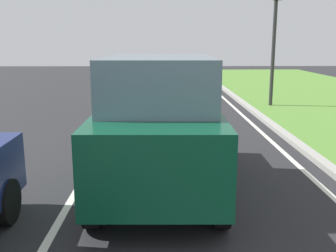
% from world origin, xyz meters
% --- Properties ---
extents(ground_plane, '(60.00, 60.00, 0.00)m').
position_xyz_m(ground_plane, '(0.00, 14.00, 0.00)').
color(ground_plane, '#262628').
extents(lane_line_center, '(0.12, 32.00, 0.01)m').
position_xyz_m(lane_line_center, '(-0.70, 14.00, 0.00)').
color(lane_line_center, silver).
rests_on(lane_line_center, ground).
extents(lane_line_right_edge, '(0.12, 32.00, 0.01)m').
position_xyz_m(lane_line_right_edge, '(3.60, 14.00, 0.00)').
color(lane_line_right_edge, silver).
rests_on(lane_line_right_edge, ground).
extents(curb_right, '(0.24, 48.00, 0.12)m').
position_xyz_m(curb_right, '(4.10, 14.00, 0.06)').
color(curb_right, '#9E9B93').
rests_on(curb_right, ground).
extents(car_suv_ahead, '(2.03, 4.53, 2.28)m').
position_xyz_m(car_suv_ahead, '(0.73, 9.42, 1.17)').
color(car_suv_ahead, '#0C472D').
rests_on(car_suv_ahead, ground).
extents(traffic_light_near_right, '(0.32, 0.50, 5.04)m').
position_xyz_m(traffic_light_near_right, '(5.07, 17.98, 3.46)').
color(traffic_light_near_right, '#2D2D2D').
rests_on(traffic_light_near_right, ground).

